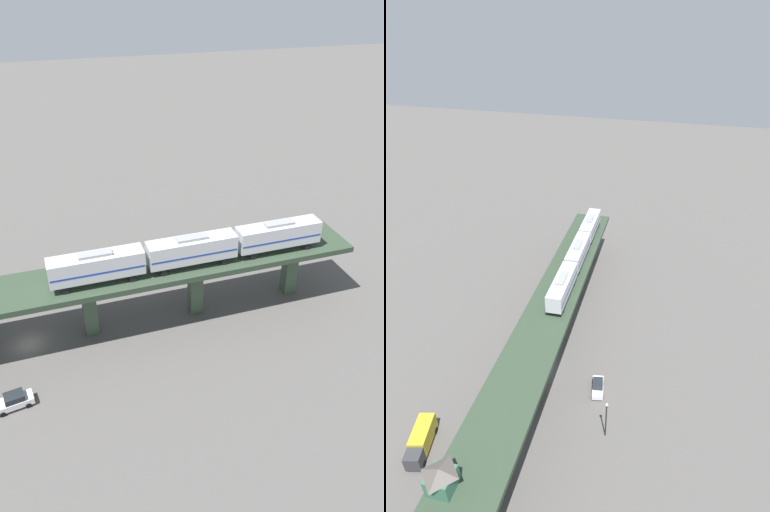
{
  "view_description": "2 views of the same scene",
  "coord_description": "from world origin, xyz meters",
  "views": [
    {
      "loc": [
        -54.28,
        -7.73,
        45.35
      ],
      "look_at": [
        -0.14,
        -22.58,
        10.34
      ],
      "focal_mm": 35.0,
      "sensor_mm": 36.0,
      "label": 1
    },
    {
      "loc": [
        -20.0,
        45.69,
        53.04
      ],
      "look_at": [
        -0.14,
        -22.58,
        10.34
      ],
      "focal_mm": 28.0,
      "sensor_mm": 36.0,
      "label": 2
    }
  ],
  "objects": [
    {
      "name": "ground_plane",
      "position": [
        0.0,
        0.0,
        0.0
      ],
      "size": [
        400.0,
        400.0,
        0.0
      ],
      "primitive_type": "plane",
      "color": "#514F4C"
    },
    {
      "name": "subway_train",
      "position": [
        -0.14,
        -22.58,
        11.38
      ],
      "size": [
        4.9,
        37.3,
        4.45
      ],
      "color": "silver",
      "rests_on": "elevated_viaduct"
    },
    {
      "name": "street_car_white",
      "position": [
        -10.53,
        1.49,
        0.94
      ],
      "size": [
        2.65,
        4.67,
        1.89
      ],
      "color": "silver",
      "rests_on": "ground"
    },
    {
      "name": "elevated_viaduct",
      "position": [
        0.01,
        -0.2,
        7.55
      ],
      "size": [
        13.52,
        92.33,
        8.84
      ],
      "color": "#2C3D2C",
      "rests_on": "ground"
    }
  ]
}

